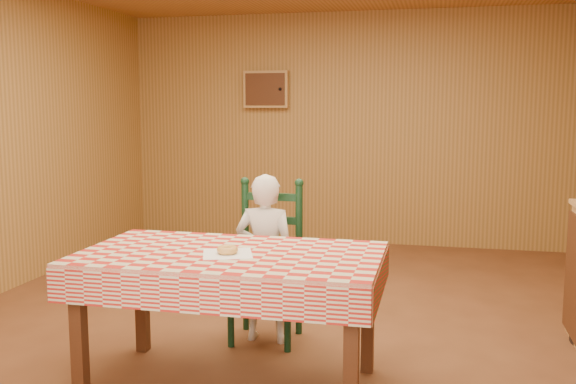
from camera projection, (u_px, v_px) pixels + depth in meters
The scene contains 7 objects.
ground at pixel (282, 329), 4.53m from camera, with size 6.00×6.00×0.00m, color brown.
cabin_walls at pixel (298, 71), 4.80m from camera, with size 5.10×6.05×2.65m.
dining_table at pixel (231, 267), 3.52m from camera, with size 1.66×0.96×0.77m.
ladder_chair at pixel (268, 265), 4.31m from camera, with size 0.44×0.40×1.08m.
seated_child at pixel (266, 258), 4.24m from camera, with size 0.41×0.27×1.12m, color silver.
napkin at pixel (228, 254), 3.46m from camera, with size 0.26×0.26×0.00m, color white.
donut at pixel (228, 250), 3.46m from camera, with size 0.12×0.12×0.04m, color gold.
Camera 1 is at (1.04, -4.24, 1.57)m, focal length 40.00 mm.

